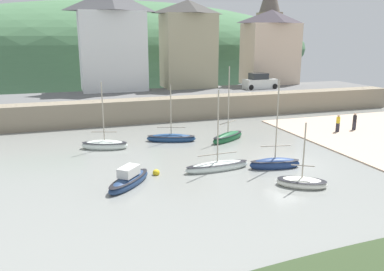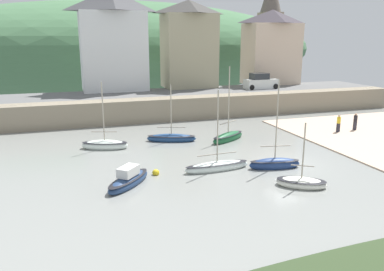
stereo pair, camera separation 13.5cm
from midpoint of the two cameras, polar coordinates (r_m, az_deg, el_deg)
name	(u,v)px [view 1 (the left image)]	position (r m, az deg, el deg)	size (l,w,h in m)	color
quay_seawall	(203,105)	(43.44, 1.51, 4.55)	(48.00, 9.40, 2.40)	gray
hillside_backdrop	(117,50)	(78.71, -10.94, 12.28)	(80.00, 44.00, 18.08)	#47734B
waterfront_building_left	(112,40)	(48.32, -11.75, 13.56)	(7.87, 5.30, 11.67)	silver
waterfront_building_centre	(188,44)	(50.37, -0.65, 13.33)	(6.71, 5.07, 10.77)	tan
waterfront_building_right	(270,47)	(55.14, 11.38, 12.65)	(7.38, 4.75, 9.84)	beige
church_with_spire	(269,26)	(59.54, 11.16, 15.49)	(3.00, 3.00, 15.18)	gray
sailboat_nearest_shore	(129,180)	(23.75, -9.39, -6.48)	(3.51, 3.75, 1.35)	navy
sailboat_far_left	(105,145)	(31.80, -12.82, -1.36)	(3.92, 2.45, 5.52)	white
motorboat_with_cabin	(275,163)	(27.02, 11.92, -4.04)	(3.65, 1.58, 6.19)	navy
dinghy_open_wooden	(228,137)	(33.58, 5.17, -0.20)	(3.97, 2.96, 6.55)	#1D5C33
sailboat_tall_mast	(171,138)	(33.28, -3.19, -0.37)	(4.35, 2.50, 5.03)	navy
rowboat_small_beached	(217,166)	(26.09, 3.59, -4.52)	(4.63, 1.19, 5.57)	white
sailboat_white_hull	(302,182)	(24.22, 15.66, -6.64)	(3.24, 2.75, 4.06)	white
parked_car_near_slipway	(260,82)	(49.63, 9.84, 7.72)	(4.14, 1.82, 1.95)	silver
person_on_slipway	(355,121)	(39.86, 22.70, 2.03)	(0.34, 0.34, 1.62)	#282833
person_near_water	(338,122)	(38.46, 20.57, 1.81)	(0.34, 0.34, 1.62)	#282833
mooring_buoy	(156,173)	(25.33, -5.44, -5.47)	(0.46, 0.46, 0.46)	yellow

